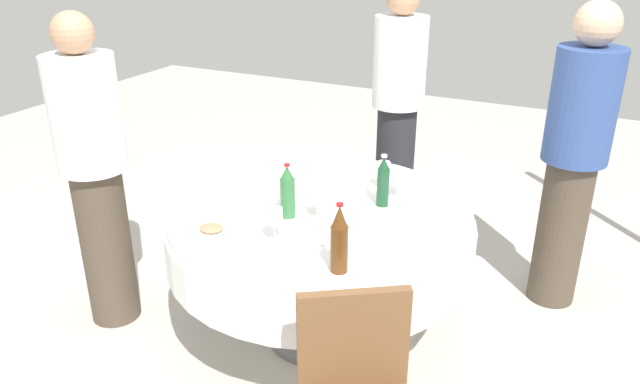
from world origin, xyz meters
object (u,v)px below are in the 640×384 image
(person_rear, at_px, (94,171))
(bottle_dark_green_rear, at_px, (383,182))
(dining_table, at_px, (320,235))
(wine_glass_near, at_px, (274,218))
(plate_far, at_px, (212,231))
(wine_glass_left, at_px, (398,180))
(person_west, at_px, (398,109))
(plate_front, at_px, (398,225))
(bottle_brown_west, at_px, (339,240))
(person_north, at_px, (574,155))
(bottle_green_north, at_px, (288,192))
(wine_glass_south, at_px, (317,199))
(plate_outer, at_px, (246,178))
(plate_inner, at_px, (249,258))
(wine_glass_east, at_px, (384,170))

(person_rear, bearing_deg, bottle_dark_green_rear, -86.39)
(dining_table, distance_m, wine_glass_near, 0.45)
(bottle_dark_green_rear, relative_size, plate_far, 1.08)
(wine_glass_left, height_order, person_west, person_west)
(bottle_dark_green_rear, relative_size, plate_front, 1.10)
(bottle_brown_west, height_order, person_north, person_north)
(dining_table, height_order, wine_glass_left, wine_glass_left)
(bottle_green_north, relative_size, plate_far, 1.09)
(plate_front, xyz_separation_m, person_west, (0.48, -1.31, 0.15))
(bottle_brown_west, xyz_separation_m, plate_far, (0.65, -0.04, -0.13))
(person_north, bearing_deg, dining_table, -90.00)
(plate_front, bearing_deg, wine_glass_south, 12.32)
(dining_table, xyz_separation_m, plate_outer, (0.53, -0.16, 0.15))
(bottle_dark_green_rear, distance_m, plate_inner, 0.81)
(plate_inner, height_order, person_rear, person_rear)
(bottle_green_north, relative_size, wine_glass_east, 1.83)
(person_north, bearing_deg, plate_inner, -77.46)
(wine_glass_near, bearing_deg, wine_glass_east, -106.25)
(plate_inner, bearing_deg, wine_glass_south, -98.77)
(person_rear, bearing_deg, bottle_green_north, -95.77)
(bottle_green_north, distance_m, plate_outer, 0.53)
(wine_glass_left, distance_m, person_north, 0.98)
(bottle_green_north, distance_m, wine_glass_east, 0.59)
(wine_glass_left, height_order, plate_inner, wine_glass_left)
(bottle_green_north, distance_m, wine_glass_left, 0.59)
(wine_glass_left, relative_size, plate_inner, 0.60)
(wine_glass_south, distance_m, person_rear, 1.16)
(wine_glass_left, xyz_separation_m, wine_glass_south, (0.26, 0.39, 0.00))
(bottle_dark_green_rear, xyz_separation_m, plate_far, (0.58, 0.62, -0.11))
(wine_glass_near, bearing_deg, plate_front, -140.04)
(person_north, bearing_deg, wine_glass_south, -86.58)
(person_rear, bearing_deg, plate_outer, -66.34)
(plate_inner, bearing_deg, bottle_green_north, -82.66)
(plate_outer, relative_size, person_west, 0.13)
(bottle_brown_west, height_order, plate_outer, bottle_brown_west)
(bottle_brown_west, bearing_deg, plate_inner, 13.54)
(bottle_dark_green_rear, xyz_separation_m, wine_glass_left, (-0.03, -0.13, -0.03))
(wine_glass_east, bearing_deg, plate_inner, 76.55)
(plate_front, xyz_separation_m, plate_outer, (0.93, -0.16, 0.00))
(dining_table, height_order, wine_glass_east, wine_glass_east)
(plate_outer, bearing_deg, person_west, -111.32)
(bottle_brown_west, distance_m, wine_glass_near, 0.38)
(plate_inner, distance_m, plate_outer, 0.87)
(person_west, bearing_deg, plate_outer, -114.68)
(wine_glass_near, relative_size, wine_glass_left, 1.14)
(dining_table, height_order, person_west, person_west)
(bottle_brown_west, height_order, wine_glass_east, bottle_brown_west)
(bottle_green_north, xyz_separation_m, plate_inner, (-0.06, 0.43, -0.12))
(wine_glass_left, distance_m, wine_glass_east, 0.13)
(plate_outer, distance_m, person_rear, 0.77)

